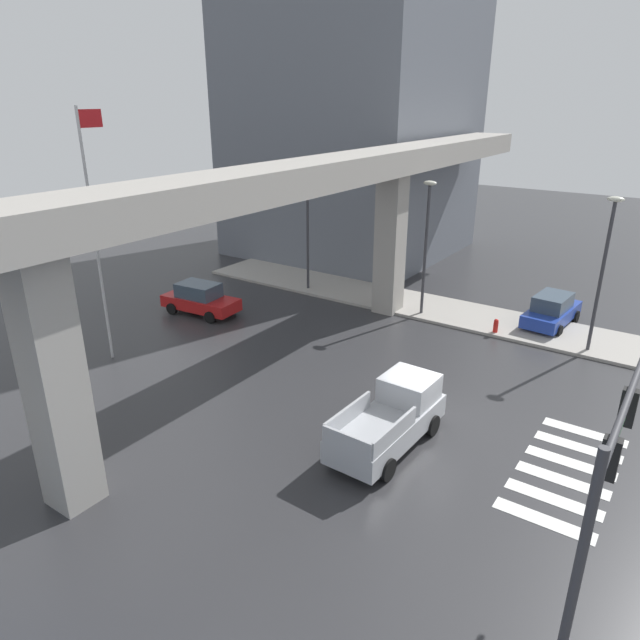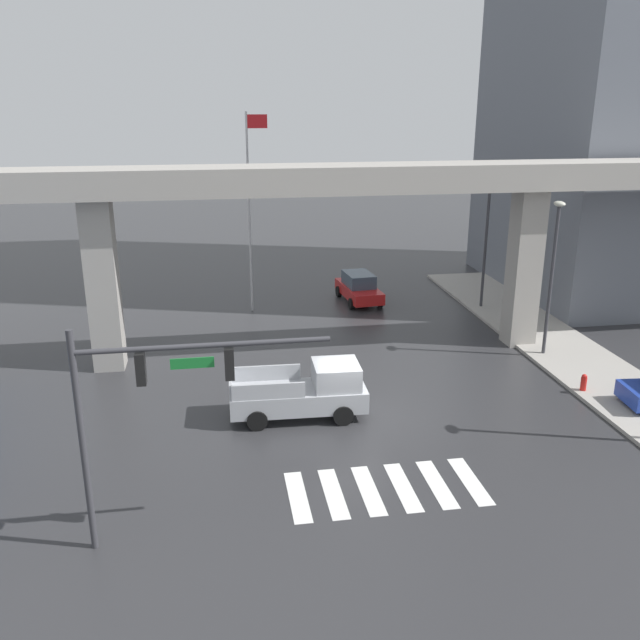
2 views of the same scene
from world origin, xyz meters
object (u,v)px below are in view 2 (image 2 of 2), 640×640
traffic_signal_mast (147,394)px  pickup_truck (306,392)px  fire_hydrant (584,384)px  street_lamp_far_north (487,230)px  sedan_red (359,288)px  flagpole (250,200)px  street_lamp_mid_block (553,261)px

traffic_signal_mast → pickup_truck: bearing=54.0°
fire_hydrant → street_lamp_far_north: bearing=88.1°
sedan_red → traffic_signal_mast: bearing=-115.5°
sedan_red → flagpole: 8.31m
pickup_truck → street_lamp_mid_block: street_lamp_mid_block is taller
sedan_red → street_lamp_far_north: bearing=-20.7°
sedan_red → flagpole: (-6.28, -0.78, 5.39)m
sedan_red → flagpole: flagpole is taller
fire_hydrant → street_lamp_mid_block: bearing=84.6°
traffic_signal_mast → fire_hydrant: traffic_signal_mast is taller
sedan_red → street_lamp_mid_block: (6.64, -10.13, 3.70)m
pickup_truck → street_lamp_mid_block: (11.88, 4.45, 3.57)m
pickup_truck → street_lamp_mid_block: size_ratio=0.71×
pickup_truck → flagpole: 14.81m
fire_hydrant → sedan_red: bearing=113.5°
traffic_signal_mast → fire_hydrant: size_ratio=7.64×
pickup_truck → flagpole: (-1.04, 13.81, 5.25)m
street_lamp_far_north → traffic_signal_mast: bearing=-131.7°
street_lamp_far_north → street_lamp_mid_block: bearing=-90.0°
street_lamp_far_north → flagpole: (-12.92, 1.73, 1.68)m
pickup_truck → fire_hydrant: (11.48, 0.21, -0.56)m
flagpole → street_lamp_mid_block: bearing=-35.9°
traffic_signal_mast → flagpole: bearing=79.1°
pickup_truck → traffic_signal_mast: traffic_signal_mast is taller
pickup_truck → street_lamp_far_north: 17.31m
street_lamp_far_north → sedan_red: bearing=159.3°
pickup_truck → fire_hydrant: size_ratio=6.06×
street_lamp_mid_block → pickup_truck: bearing=-159.5°
sedan_red → street_lamp_far_north: street_lamp_far_north is taller
pickup_truck → fire_hydrant: pickup_truck is taller
street_lamp_mid_block → fire_hydrant: (-0.40, -4.24, -4.13)m
street_lamp_far_north → fire_hydrant: size_ratio=8.52×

